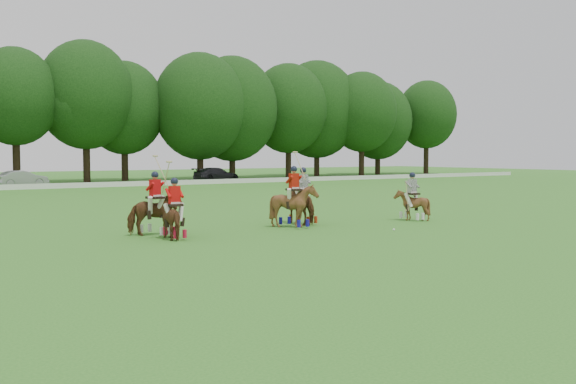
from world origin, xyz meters
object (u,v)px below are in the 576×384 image
polo_stripe_b (412,204)px  polo_ball (394,230)px  polo_red_b (155,213)px  polo_red_c (294,205)px  car_mid (22,179)px  polo_red_a (175,217)px  polo_stripe_a (303,204)px  car_right (216,174)px

polo_stripe_b → polo_ball: bearing=-144.5°
polo_red_b → polo_stripe_b: (11.17, -1.43, -0.08)m
polo_ball → polo_red_c: bearing=129.4°
car_mid → polo_red_a: size_ratio=1.64×
car_mid → polo_red_b: bearing=163.0°
car_mid → polo_red_c: (2.44, -38.40, 0.17)m
polo_red_a → polo_ball: polo_red_a is taller
car_mid → polo_stripe_a: (3.44, -37.60, 0.14)m
polo_ball → car_right: bearing=71.3°
polo_red_c → polo_stripe_a: polo_red_c is taller
polo_stripe_a → polo_red_a: bearing=-168.1°
car_mid → polo_red_c: polo_red_c is taller
polo_red_b → car_right: bearing=59.7°
car_mid → polo_red_c: bearing=171.2°
polo_red_a → polo_stripe_a: bearing=11.9°
polo_red_c → polo_stripe_b: 5.74m
car_right → polo_red_b: 43.66m
polo_stripe_a → polo_ball: bearing=-68.9°
polo_ball → car_mid: bearing=96.8°
car_right → polo_stripe_b: polo_stripe_b is taller
polo_red_b → polo_stripe_b: 11.26m
car_mid → car_right: car_right is taller
polo_red_b → car_mid: bearing=85.4°
car_right → polo_red_a: bearing=146.1°
polo_red_a → polo_ball: size_ratio=29.19×
polo_red_c → polo_stripe_b: bearing=-7.4°
polo_red_c → polo_red_a: bearing=-174.2°
car_mid → polo_ball: car_mid is taller
polo_red_a → polo_red_b: size_ratio=0.93×
car_mid → car_right: (18.96, 0.00, 0.01)m
polo_red_c → polo_ball: bearing=-50.6°
car_mid → polo_red_a: (-2.84, -38.93, 0.03)m
polo_red_a → polo_stripe_a: size_ratio=1.13×
polo_red_a → polo_red_c: (5.28, 0.53, 0.14)m
polo_red_c → polo_red_b: bearing=172.8°
car_mid → polo_stripe_a: 37.76m
car_mid → polo_ball: size_ratio=47.88×
polo_ball → polo_red_a: bearing=162.2°
polo_red_c → polo_ball: (2.48, -3.03, -0.84)m
car_mid → polo_red_b: size_ratio=1.53×
polo_stripe_b → car_right: bearing=74.5°
car_right → polo_ball: 43.75m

